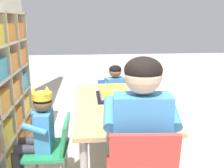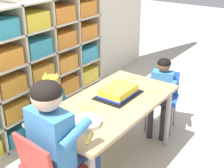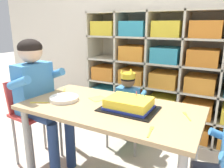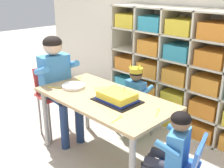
% 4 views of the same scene
% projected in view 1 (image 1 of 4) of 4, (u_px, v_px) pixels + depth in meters
% --- Properties ---
extents(activity_table, '(1.27, 0.65, 0.64)m').
position_uv_depth(activity_table, '(117.00, 112.00, 2.12)').
color(activity_table, tan).
rests_on(activity_table, ground).
extents(classroom_chair_blue, '(0.38, 0.34, 0.56)m').
position_uv_depth(classroom_chair_blue, '(53.00, 147.00, 2.02)').
color(classroom_chair_blue, '#238451').
rests_on(classroom_chair_blue, ground).
extents(child_with_crown, '(0.30, 0.31, 0.80)m').
position_uv_depth(child_with_crown, '(38.00, 128.00, 1.97)').
color(child_with_crown, '#3D7FBC').
rests_on(child_with_crown, ground).
extents(adult_helper_seated, '(0.45, 0.42, 1.09)m').
position_uv_depth(adult_helper_seated, '(140.00, 128.00, 1.48)').
color(adult_helper_seated, '#3D7FBC').
rests_on(adult_helper_seated, ground).
extents(classroom_chair_guest_side, '(0.38, 0.39, 0.61)m').
position_uv_depth(classroom_chair_guest_side, '(114.00, 102.00, 3.00)').
color(classroom_chair_guest_side, blue).
rests_on(classroom_chair_guest_side, ground).
extents(guest_at_table_side, '(0.33, 0.33, 0.80)m').
position_uv_depth(guest_at_table_side, '(117.00, 93.00, 2.89)').
color(guest_at_table_side, '#3D7FBC').
rests_on(guest_at_table_side, ground).
extents(birthday_cake_on_tray, '(0.38, 0.28, 0.12)m').
position_uv_depth(birthday_cake_on_tray, '(114.00, 93.00, 2.23)').
color(birthday_cake_on_tray, black).
rests_on(birthday_cake_on_tray, activity_table).
extents(paper_plate_stack, '(0.22, 0.22, 0.03)m').
position_uv_depth(paper_plate_stack, '(133.00, 117.00, 1.75)').
color(paper_plate_stack, white).
rests_on(paper_plate_stack, activity_table).
extents(paper_napkin_square, '(0.16, 0.16, 0.00)m').
position_uv_depth(paper_napkin_square, '(106.00, 109.00, 1.94)').
color(paper_napkin_square, '#F4DB4C').
rests_on(paper_napkin_square, activity_table).
extents(fork_near_cake_tray, '(0.13, 0.08, 0.00)m').
position_uv_depth(fork_near_cake_tray, '(158.00, 126.00, 1.63)').
color(fork_near_cake_tray, yellow).
rests_on(fork_near_cake_tray, activity_table).
extents(fork_by_napkin, '(0.03, 0.13, 0.00)m').
position_uv_depth(fork_by_napkin, '(136.00, 89.00, 2.49)').
color(fork_by_napkin, yellow).
rests_on(fork_by_napkin, activity_table).
extents(fork_beside_plate_stack, '(0.09, 0.12, 0.00)m').
position_uv_depth(fork_beside_plate_stack, '(107.00, 129.00, 1.58)').
color(fork_beside_plate_stack, yellow).
rests_on(fork_beside_plate_stack, activity_table).
extents(fork_scattered_mid_table, '(0.07, 0.13, 0.00)m').
position_uv_depth(fork_scattered_mid_table, '(102.00, 86.00, 2.59)').
color(fork_scattered_mid_table, yellow).
rests_on(fork_scattered_mid_table, activity_table).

